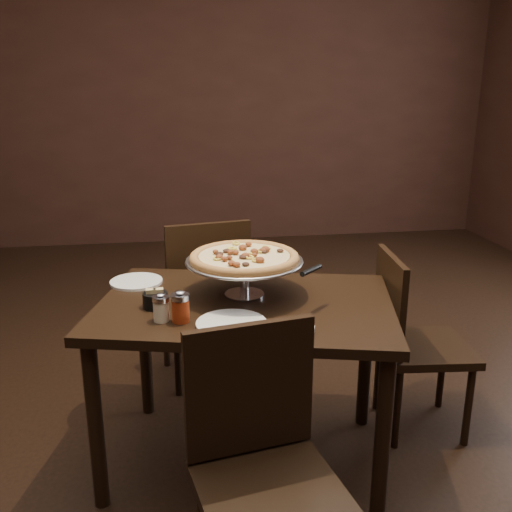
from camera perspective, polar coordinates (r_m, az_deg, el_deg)
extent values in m
cube|color=black|center=(2.61, -3.36, -18.98)|extent=(6.00, 7.00, 0.02)
cube|color=black|center=(5.62, -7.22, 15.52)|extent=(6.00, 0.02, 2.80)
cube|color=black|center=(2.22, -1.08, -5.09)|extent=(1.28, 1.01, 0.04)
cylinder|color=black|center=(2.22, -15.74, -16.07)|extent=(0.06, 0.06, 0.67)
cylinder|color=black|center=(2.11, 12.52, -17.70)|extent=(0.06, 0.06, 0.67)
cylinder|color=black|center=(2.75, -11.03, -8.99)|extent=(0.06, 0.06, 0.67)
cylinder|color=black|center=(2.66, 10.89, -9.88)|extent=(0.06, 0.06, 0.67)
cylinder|color=silver|center=(2.28, -1.16, -3.86)|extent=(0.16, 0.16, 0.01)
cylinder|color=silver|center=(2.26, -1.17, -2.27)|extent=(0.03, 0.03, 0.12)
cylinder|color=silver|center=(2.23, -1.18, -0.67)|extent=(0.11, 0.11, 0.01)
cylinder|color=#ACADB2|center=(2.23, -1.18, -0.51)|extent=(0.45, 0.45, 0.01)
torus|color=#ACADB2|center=(2.23, -1.18, -0.48)|extent=(0.46, 0.46, 0.01)
cylinder|color=brown|center=(2.23, -1.18, -0.26)|extent=(0.42, 0.42, 0.01)
torus|color=brown|center=(2.23, -1.18, -0.15)|extent=(0.43, 0.43, 0.04)
cylinder|color=tan|center=(2.23, -1.18, -0.01)|extent=(0.36, 0.36, 0.01)
cylinder|color=beige|center=(2.06, -9.46, -5.44)|extent=(0.06, 0.06, 0.07)
cylinder|color=silver|center=(2.04, -9.52, -4.24)|extent=(0.06, 0.06, 0.02)
ellipsoid|color=silver|center=(2.04, -9.54, -3.85)|extent=(0.03, 0.03, 0.01)
cylinder|color=maroon|center=(2.04, -7.54, -5.43)|extent=(0.06, 0.06, 0.08)
cylinder|color=silver|center=(2.02, -7.60, -4.07)|extent=(0.07, 0.07, 0.02)
ellipsoid|color=silver|center=(2.01, -7.62, -3.63)|extent=(0.04, 0.04, 0.01)
cylinder|color=black|center=(2.19, -10.03, -4.36)|extent=(0.09, 0.09, 0.06)
cube|color=tan|center=(2.18, -10.46, -4.05)|extent=(0.04, 0.03, 0.06)
cube|color=tan|center=(2.18, -9.71, -4.02)|extent=(0.04, 0.03, 0.06)
cube|color=silver|center=(1.92, 3.73, -7.84)|extent=(0.17, 0.17, 0.01)
cylinder|color=silver|center=(2.47, -11.88, -2.52)|extent=(0.22, 0.22, 0.01)
cylinder|color=silver|center=(2.01, -2.46, -6.79)|extent=(0.25, 0.25, 0.01)
cone|color=silver|center=(2.10, 5.52, -1.54)|extent=(0.17, 0.17, 0.00)
cylinder|color=black|center=(2.10, 5.53, -1.45)|extent=(0.10, 0.11, 0.02)
cube|color=black|center=(3.01, -5.48, -4.54)|extent=(0.48, 0.48, 0.04)
cube|color=black|center=(2.75, -4.72, -1.11)|extent=(0.41, 0.10, 0.43)
cylinder|color=black|center=(3.28, -3.19, -6.82)|extent=(0.04, 0.04, 0.40)
cylinder|color=black|center=(3.21, -9.01, -7.51)|extent=(0.04, 0.04, 0.40)
cylinder|color=black|center=(2.99, -1.43, -9.28)|extent=(0.04, 0.04, 0.40)
cylinder|color=black|center=(2.92, -7.85, -10.12)|extent=(0.04, 0.04, 0.40)
cube|color=black|center=(1.74, 1.49, -22.70)|extent=(0.47, 0.47, 0.04)
cube|color=black|center=(1.74, -0.62, -13.09)|extent=(0.40, 0.10, 0.42)
cylinder|color=black|center=(2.04, 4.31, -23.60)|extent=(0.03, 0.03, 0.39)
cube|color=black|center=(2.67, 16.51, -8.80)|extent=(0.42, 0.42, 0.04)
cube|color=black|center=(2.53, 13.22, -4.37)|extent=(0.06, 0.38, 0.40)
cylinder|color=black|center=(2.69, 20.47, -13.91)|extent=(0.03, 0.03, 0.37)
cylinder|color=black|center=(2.94, 18.07, -10.93)|extent=(0.03, 0.03, 0.37)
cylinder|color=black|center=(2.59, 13.94, -14.60)|extent=(0.03, 0.03, 0.37)
cylinder|color=black|center=(2.85, 12.11, -11.40)|extent=(0.03, 0.03, 0.37)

